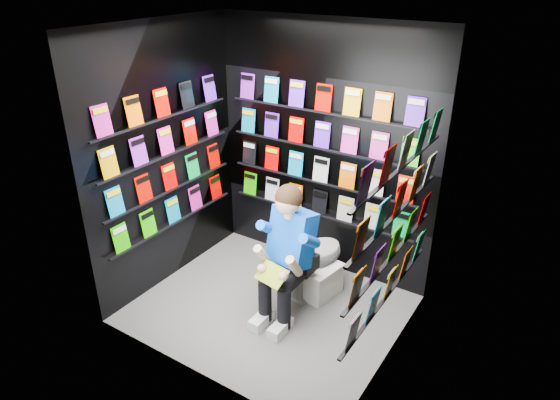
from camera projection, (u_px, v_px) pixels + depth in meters
The scene contains 14 objects.
floor at pixel (269, 308), 4.83m from camera, with size 2.40×2.40×0.00m, color #5B5B58.
ceiling at pixel (265, 27), 3.70m from camera, with size 2.40×2.40×0.00m, color white.
wall_back at pixel (323, 152), 5.02m from camera, with size 2.40×0.04×2.60m, color black.
wall_front at pixel (188, 235), 3.51m from camera, with size 2.40×0.04×2.60m, color black.
wall_left at pixel (165, 159), 4.85m from camera, with size 0.04×2.00×2.60m, color black.
wall_right at pixel (402, 222), 3.68m from camera, with size 0.04×2.00×2.60m, color black.
comics_back at pixel (322, 152), 5.00m from camera, with size 2.10×0.06×1.37m, color #D30000, non-canonical shape.
comics_left at pixel (168, 159), 4.84m from camera, with size 0.06×1.70×1.37m, color #D30000, non-canonical shape.
comics_right at pixel (398, 221), 3.69m from camera, with size 0.06×1.70×1.37m, color #D30000, non-canonical shape.
toilet at pixel (312, 257), 4.98m from camera, with size 0.42×0.75×0.73m, color silver.
longbox at pixel (323, 283), 4.95m from camera, with size 0.22×0.40×0.30m, color white.
longbox_lid at pixel (323, 269), 4.88m from camera, with size 0.24×0.42×0.03m, color white.
reader at pixel (293, 237), 4.51m from camera, with size 0.54×0.79×1.45m, color blue, non-canonical shape.
held_comic at pixel (272, 274), 4.33m from camera, with size 0.29×0.01×0.20m, color green.
Camera 1 is at (2.20, -3.21, 3.05)m, focal length 32.00 mm.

